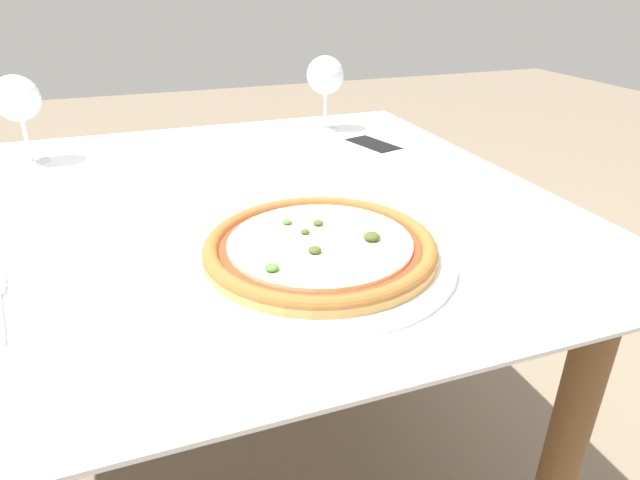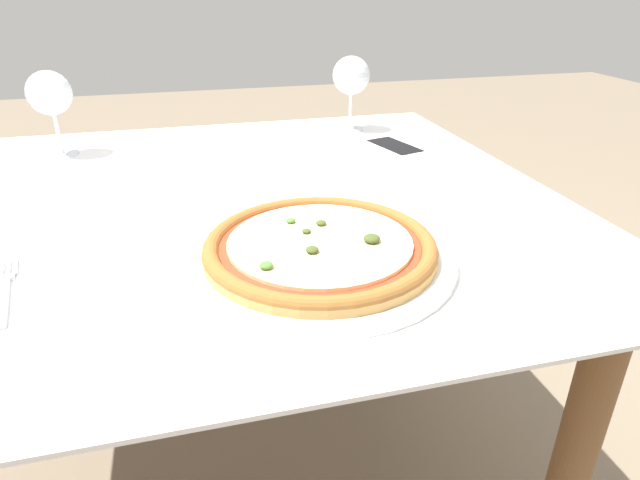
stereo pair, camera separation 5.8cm
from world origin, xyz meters
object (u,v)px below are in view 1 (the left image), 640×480
Objects in this scene: wine_glass_far_left at (325,77)px; wine_glass_far_right at (17,100)px; cell_phone at (373,146)px; dining_table at (196,252)px; pizza_plate at (320,249)px.

wine_glass_far_left reaches higher than wine_glass_far_right.
cell_phone is (0.04, -0.19, -0.12)m from wine_glass_far_left.
dining_table is at bearing -134.76° from wine_glass_far_left.
wine_glass_far_left is 1.01× the size of wine_glass_far_right.
pizza_plate is 0.73m from wine_glass_far_right.
wine_glass_far_right reaches higher than cell_phone.
pizza_plate is 2.08× the size of wine_glass_far_right.
dining_table is 0.49m from wine_glass_far_right.
cell_phone is (0.28, 0.45, -0.01)m from pizza_plate.
dining_table is 0.58m from wine_glass_far_left.
wine_glass_far_right reaches higher than dining_table.
wine_glass_far_right is 0.73m from cell_phone.
wine_glass_far_left is 0.23m from cell_phone.
wine_glass_far_left is 1.12× the size of cell_phone.
pizza_plate is at bearing -60.91° from dining_table.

